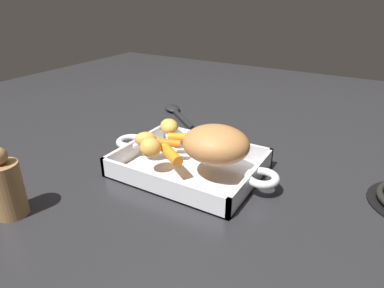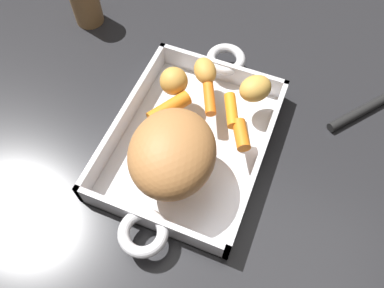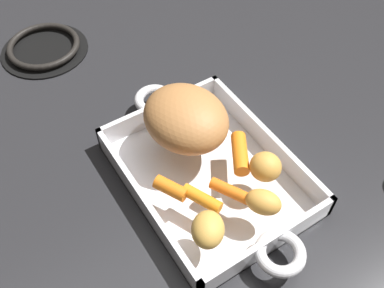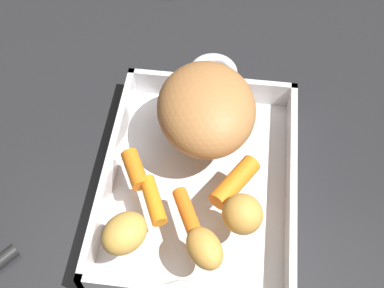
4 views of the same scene
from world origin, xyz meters
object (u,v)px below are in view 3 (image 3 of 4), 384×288
object	(u,v)px
roasting_dish	(208,173)
baby_carrot_long	(232,192)
baby_carrot_center_right	(240,153)
potato_halved	(265,167)
pork_roast	(185,119)
potato_golden_large	(208,229)
stove_burner_rear	(44,47)
baby_carrot_short	(202,199)
baby_carrot_northwest	(171,188)
potato_golden_small	(263,202)

from	to	relation	value
roasting_dish	baby_carrot_long	distance (m)	0.08
baby_carrot_center_right	potato_halved	bearing A→B (deg)	-166.25
pork_roast	potato_golden_large	world-z (taller)	pork_roast
baby_carrot_center_right	stove_burner_rear	size ratio (longest dim) A/B	0.41
pork_roast	potato_halved	distance (m)	0.14
pork_roast	baby_carrot_center_right	size ratio (longest dim) A/B	2.00
roasting_dish	baby_carrot_short	size ratio (longest dim) A/B	6.88
baby_carrot_northwest	baby_carrot_long	bearing A→B (deg)	-125.95
baby_carrot_center_right	baby_carrot_long	bearing A→B (deg)	134.30
pork_roast	baby_carrot_center_right	world-z (taller)	pork_roast
baby_carrot_northwest	stove_burner_rear	bearing A→B (deg)	3.47
baby_carrot_northwest	baby_carrot_center_right	bearing A→B (deg)	-91.69
potato_golden_large	potato_halved	world-z (taller)	potato_halved
baby_carrot_short	potato_halved	xyz separation A→B (m)	(-0.01, -0.10, 0.01)
baby_carrot_northwest	potato_halved	bearing A→B (deg)	-110.45
potato_halved	baby_carrot_short	bearing A→B (deg)	83.75
potato_golden_large	potato_golden_small	bearing A→B (deg)	-93.91
roasting_dish	potato_golden_small	world-z (taller)	potato_golden_small
baby_carrot_short	potato_golden_large	bearing A→B (deg)	154.57
baby_carrot_short	potato_golden_small	size ratio (longest dim) A/B	1.17
pork_roast	baby_carrot_long	bearing A→B (deg)	178.14
baby_carrot_short	baby_carrot_long	distance (m)	0.04
baby_carrot_long	baby_carrot_center_right	size ratio (longest dim) A/B	0.95
baby_carrot_long	potato_golden_small	xyz separation A→B (m)	(-0.04, -0.02, 0.01)
potato_golden_large	baby_carrot_long	bearing A→B (deg)	-62.27
baby_carrot_northwest	potato_golden_small	xyz separation A→B (m)	(-0.09, -0.09, 0.01)
roasting_dish	potato_halved	xyz separation A→B (m)	(-0.06, -0.05, 0.05)
baby_carrot_center_right	potato_halved	world-z (taller)	potato_halved
baby_carrot_long	stove_burner_rear	distance (m)	0.51
baby_carrot_center_right	potato_golden_small	distance (m)	0.09
baby_carrot_long	potato_golden_large	xyz separation A→B (m)	(-0.03, 0.06, 0.01)
potato_golden_small	potato_golden_large	bearing A→B (deg)	86.09
pork_roast	baby_carrot_long	distance (m)	0.13
baby_carrot_northwest	potato_halved	world-z (taller)	potato_halved
pork_roast	potato_halved	size ratio (longest dim) A/B	3.02
roasting_dish	baby_carrot_short	world-z (taller)	baby_carrot_short
baby_carrot_center_right	stove_burner_rear	xyz separation A→B (m)	(0.46, 0.15, -0.05)
baby_carrot_northwest	stove_burner_rear	distance (m)	0.46
baby_carrot_center_right	potato_golden_large	distance (m)	0.14
roasting_dish	baby_carrot_northwest	bearing A→B (deg)	101.49
potato_halved	stove_burner_rear	bearing A→B (deg)	17.36
baby_carrot_long	stove_burner_rear	xyz separation A→B (m)	(0.50, 0.10, -0.04)
baby_carrot_northwest	potato_golden_large	world-z (taller)	potato_golden_large
baby_carrot_short	baby_carrot_long	xyz separation A→B (m)	(-0.01, -0.04, -0.00)
pork_roast	baby_carrot_short	size ratio (longest dim) A/B	2.39
pork_roast	potato_golden_small	world-z (taller)	pork_roast
pork_roast	potato_golden_small	distance (m)	0.17
baby_carrot_long	baby_carrot_northwest	bearing A→B (deg)	54.05
baby_carrot_northwest	stove_burner_rear	size ratio (longest dim) A/B	0.28
potato_golden_large	stove_burner_rear	bearing A→B (deg)	3.50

